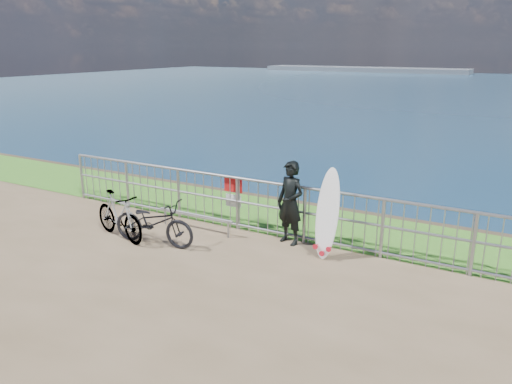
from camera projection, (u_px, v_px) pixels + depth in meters
The scene contains 8 objects.
grass_strip at pixel (283, 217), 11.05m from camera, with size 120.00×120.00×0.00m, color #357921.
seascape at pixel (363, 72), 153.92m from camera, with size 260.00×260.00×5.00m.
railing at pixel (259, 206), 9.97m from camera, with size 10.06×0.10×1.13m.
surfer at pixel (290, 203), 9.42m from camera, with size 0.59×0.39×1.61m, color black.
surfboard at pixel (327, 217), 8.81m from camera, with size 0.45×0.41×1.64m.
bicycle_near at pixel (154, 222), 9.45m from camera, with size 0.59×1.70×0.89m, color black.
bicycle_far at pixel (119, 216), 9.74m from camera, with size 0.44×1.57×0.94m, color black.
bike_rack at pixel (195, 216), 10.19m from camera, with size 1.78×0.05×0.37m.
Camera 1 is at (4.59, -6.70, 3.66)m, focal length 35.00 mm.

